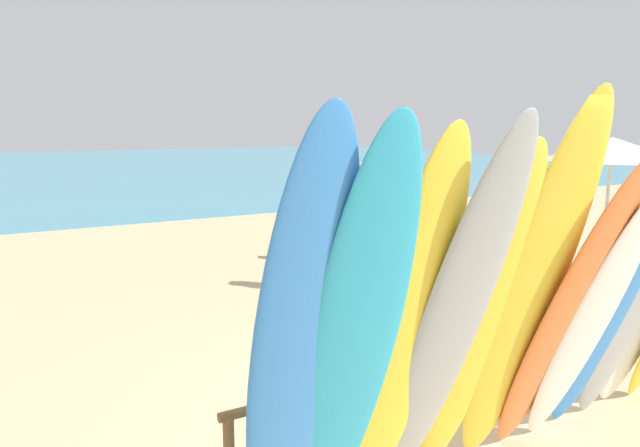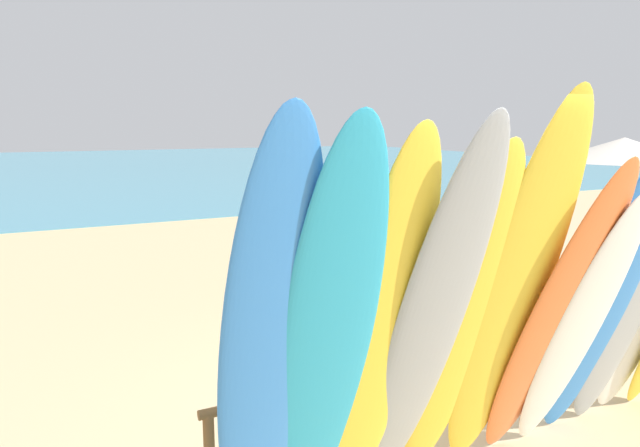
{
  "view_description": "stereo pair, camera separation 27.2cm",
  "coord_description": "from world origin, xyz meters",
  "px_view_note": "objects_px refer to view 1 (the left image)",
  "views": [
    {
      "loc": [
        -2.96,
        -3.1,
        2.35
      ],
      "look_at": [
        0.0,
        2.23,
        1.29
      ],
      "focal_mm": 32.24,
      "sensor_mm": 36.0,
      "label": 1
    },
    {
      "loc": [
        -2.72,
        -3.23,
        2.35
      ],
      "look_at": [
        0.0,
        2.23,
        1.29
      ],
      "focal_mm": 32.24,
      "sensor_mm": 36.0,
      "label": 2
    }
  ],
  "objects_px": {
    "surfboard_rack": "(461,366)",
    "surfboard_yellow_2": "(404,337)",
    "surfboard_blue_0": "(299,350)",
    "surfboard_orange_6": "(566,318)",
    "surfboard_teal_1": "(354,344)",
    "surfboard_white_7": "(588,325)",
    "surfboard_blue_8": "(615,292)",
    "beachgoer_photographing": "(343,228)",
    "surfboard_grey_9": "(637,288)",
    "surfboard_yellow_4": "(477,324)",
    "surfboard_yellow_5": "(527,298)",
    "beach_umbrella": "(612,149)",
    "surfboard_grey_3": "(451,325)",
    "beachgoer_near_rack": "(362,206)"
  },
  "relations": [
    {
      "from": "surfboard_rack",
      "to": "surfboard_yellow_2",
      "type": "bearing_deg",
      "value": -147.65
    },
    {
      "from": "surfboard_blue_0",
      "to": "surfboard_orange_6",
      "type": "height_order",
      "value": "surfboard_blue_0"
    },
    {
      "from": "surfboard_teal_1",
      "to": "surfboard_white_7",
      "type": "height_order",
      "value": "surfboard_teal_1"
    },
    {
      "from": "surfboard_rack",
      "to": "surfboard_teal_1",
      "type": "relative_size",
      "value": 1.52
    },
    {
      "from": "surfboard_rack",
      "to": "surfboard_blue_8",
      "type": "relative_size",
      "value": 1.58
    },
    {
      "from": "surfboard_blue_0",
      "to": "surfboard_teal_1",
      "type": "height_order",
      "value": "surfboard_blue_0"
    },
    {
      "from": "beachgoer_photographing",
      "to": "surfboard_grey_9",
      "type": "bearing_deg",
      "value": -29.76
    },
    {
      "from": "surfboard_yellow_4",
      "to": "surfboard_blue_8",
      "type": "height_order",
      "value": "surfboard_blue_8"
    },
    {
      "from": "surfboard_yellow_5",
      "to": "surfboard_orange_6",
      "type": "relative_size",
      "value": 1.16
    },
    {
      "from": "beachgoer_photographing",
      "to": "beach_umbrella",
      "type": "bearing_deg",
      "value": 30.38
    },
    {
      "from": "beach_umbrella",
      "to": "surfboard_rack",
      "type": "bearing_deg",
      "value": -157.1
    },
    {
      "from": "surfboard_teal_1",
      "to": "surfboard_grey_9",
      "type": "height_order",
      "value": "surfboard_teal_1"
    },
    {
      "from": "surfboard_grey_3",
      "to": "surfboard_yellow_5",
      "type": "height_order",
      "value": "surfboard_yellow_5"
    },
    {
      "from": "surfboard_teal_1",
      "to": "beachgoer_near_rack",
      "type": "distance_m",
      "value": 6.68
    },
    {
      "from": "surfboard_rack",
      "to": "surfboard_yellow_5",
      "type": "height_order",
      "value": "surfboard_yellow_5"
    },
    {
      "from": "surfboard_yellow_4",
      "to": "beachgoer_photographing",
      "type": "height_order",
      "value": "surfboard_yellow_4"
    },
    {
      "from": "surfboard_yellow_2",
      "to": "surfboard_white_7",
      "type": "height_order",
      "value": "surfboard_yellow_2"
    },
    {
      "from": "surfboard_yellow_5",
      "to": "surfboard_teal_1",
      "type": "bearing_deg",
      "value": -176.61
    },
    {
      "from": "surfboard_grey_3",
      "to": "beachgoer_photographing",
      "type": "distance_m",
      "value": 4.75
    },
    {
      "from": "surfboard_orange_6",
      "to": "beach_umbrella",
      "type": "height_order",
      "value": "surfboard_orange_6"
    },
    {
      "from": "surfboard_rack",
      "to": "surfboard_teal_1",
      "type": "height_order",
      "value": "surfboard_teal_1"
    },
    {
      "from": "surfboard_yellow_4",
      "to": "beachgoer_near_rack",
      "type": "relative_size",
      "value": 1.39
    },
    {
      "from": "surfboard_white_7",
      "to": "surfboard_yellow_5",
      "type": "bearing_deg",
      "value": -178.24
    },
    {
      "from": "surfboard_blue_0",
      "to": "surfboard_white_7",
      "type": "distance_m",
      "value": 2.21
    },
    {
      "from": "surfboard_rack",
      "to": "surfboard_grey_3",
      "type": "bearing_deg",
      "value": -137.26
    },
    {
      "from": "surfboard_yellow_4",
      "to": "surfboard_white_7",
      "type": "height_order",
      "value": "surfboard_yellow_4"
    },
    {
      "from": "surfboard_blue_0",
      "to": "surfboard_rack",
      "type": "bearing_deg",
      "value": 23.27
    },
    {
      "from": "surfboard_grey_3",
      "to": "beach_umbrella",
      "type": "relative_size",
      "value": 1.19
    },
    {
      "from": "surfboard_yellow_2",
      "to": "surfboard_grey_9",
      "type": "bearing_deg",
      "value": 3.32
    },
    {
      "from": "surfboard_grey_9",
      "to": "surfboard_blue_0",
      "type": "bearing_deg",
      "value": -178.89
    },
    {
      "from": "surfboard_orange_6",
      "to": "surfboard_grey_9",
      "type": "xyz_separation_m",
      "value": [
        0.9,
        0.09,
        0.05
      ]
    },
    {
      "from": "surfboard_blue_0",
      "to": "beachgoer_near_rack",
      "type": "relative_size",
      "value": 1.48
    },
    {
      "from": "surfboard_teal_1",
      "to": "beachgoer_near_rack",
      "type": "xyz_separation_m",
      "value": [
        3.69,
        5.56,
        -0.22
      ]
    },
    {
      "from": "surfboard_blue_0",
      "to": "surfboard_orange_6",
      "type": "distance_m",
      "value": 1.95
    },
    {
      "from": "surfboard_rack",
      "to": "surfboard_grey_3",
      "type": "height_order",
      "value": "surfboard_grey_3"
    },
    {
      "from": "surfboard_yellow_2",
      "to": "beachgoer_near_rack",
      "type": "distance_m",
      "value": 6.49
    },
    {
      "from": "surfboard_teal_1",
      "to": "surfboard_grey_3",
      "type": "height_order",
      "value": "surfboard_grey_3"
    },
    {
      "from": "surfboard_grey_3",
      "to": "beachgoer_near_rack",
      "type": "xyz_separation_m",
      "value": [
        3.06,
        5.6,
        -0.22
      ]
    },
    {
      "from": "surfboard_blue_8",
      "to": "beach_umbrella",
      "type": "xyz_separation_m",
      "value": [
        3.47,
        2.47,
        0.84
      ]
    },
    {
      "from": "surfboard_yellow_2",
      "to": "surfboard_orange_6",
      "type": "distance_m",
      "value": 1.3
    },
    {
      "from": "surfboard_rack",
      "to": "surfboard_grey_3",
      "type": "xyz_separation_m",
      "value": [
        -0.8,
        -0.74,
        0.7
      ]
    },
    {
      "from": "surfboard_yellow_2",
      "to": "surfboard_blue_8",
      "type": "height_order",
      "value": "surfboard_yellow_2"
    },
    {
      "from": "surfboard_rack",
      "to": "surfboard_blue_0",
      "type": "xyz_separation_m",
      "value": [
        -1.73,
        -0.67,
        0.72
      ]
    },
    {
      "from": "surfboard_white_7",
      "to": "surfboard_blue_8",
      "type": "bearing_deg",
      "value": 6.71
    },
    {
      "from": "surfboard_yellow_2",
      "to": "surfboard_white_7",
      "type": "relative_size",
      "value": 1.18
    },
    {
      "from": "surfboard_yellow_2",
      "to": "surfboard_grey_9",
      "type": "relative_size",
      "value": 1.05
    },
    {
      "from": "surfboard_blue_8",
      "to": "beachgoer_near_rack",
      "type": "distance_m",
      "value": 5.74
    },
    {
      "from": "beachgoer_near_rack",
      "to": "beach_umbrella",
      "type": "xyz_separation_m",
      "value": [
        1.98,
        -3.07,
        1.02
      ]
    },
    {
      "from": "surfboard_yellow_2",
      "to": "beachgoer_near_rack",
      "type": "relative_size",
      "value": 1.44
    },
    {
      "from": "surfboard_orange_6",
      "to": "surfboard_yellow_5",
      "type": "bearing_deg",
      "value": 175.72
    }
  ]
}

